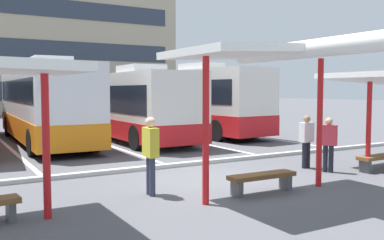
# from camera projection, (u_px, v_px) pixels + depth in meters

# --- Properties ---
(ground_plane) EXTENTS (160.00, 160.00, 0.00)m
(ground_plane) POSITION_uv_depth(u_px,v_px,m) (211.00, 180.00, 11.22)
(ground_plane) COLOR #515156
(terminal_building) EXTENTS (34.46, 10.52, 19.08)m
(terminal_building) POSITION_uv_depth(u_px,v_px,m) (7.00, 34.00, 44.47)
(terminal_building) COLOR tan
(terminal_building) RESTS_ON ground
(coach_bus_1) EXTENTS (2.73, 10.98, 3.70)m
(coach_bus_1) POSITION_uv_depth(u_px,v_px,m) (44.00, 105.00, 18.88)
(coach_bus_1) COLOR silver
(coach_bus_1) RESTS_ON ground
(coach_bus_2) EXTENTS (2.64, 10.17, 3.45)m
(coach_bus_2) POSITION_uv_depth(u_px,v_px,m) (131.00, 106.00, 20.10)
(coach_bus_2) COLOR silver
(coach_bus_2) RESTS_ON ground
(coach_bus_3) EXTENTS (3.30, 12.01, 3.74)m
(coach_bus_3) POSITION_uv_depth(u_px,v_px,m) (185.00, 101.00, 23.56)
(coach_bus_3) COLOR silver
(coach_bus_3) RESTS_ON ground
(lane_stripe_1) EXTENTS (0.16, 14.00, 0.01)m
(lane_stripe_1) POSITION_uv_depth(u_px,v_px,m) (7.00, 146.00, 17.86)
(lane_stripe_1) COLOR white
(lane_stripe_1) RESTS_ON ground
(lane_stripe_2) EXTENTS (0.16, 14.00, 0.01)m
(lane_stripe_2) POSITION_uv_depth(u_px,v_px,m) (95.00, 141.00, 19.76)
(lane_stripe_2) COLOR white
(lane_stripe_2) RESTS_ON ground
(lane_stripe_3) EXTENTS (0.16, 14.00, 0.01)m
(lane_stripe_3) POSITION_uv_depth(u_px,v_px,m) (167.00, 136.00, 21.66)
(lane_stripe_3) COLOR white
(lane_stripe_3) RESTS_ON ground
(lane_stripe_4) EXTENTS (0.16, 14.00, 0.01)m
(lane_stripe_4) POSITION_uv_depth(u_px,v_px,m) (228.00, 132.00, 23.56)
(lane_stripe_4) COLOR white
(lane_stripe_4) RESTS_ON ground
(waiting_shelter_1) EXTENTS (4.28, 4.52, 3.37)m
(waiting_shelter_1) POSITION_uv_depth(u_px,v_px,m) (276.00, 55.00, 9.18)
(waiting_shelter_1) COLOR red
(waiting_shelter_1) RESTS_ON ground
(bench_1) EXTENTS (1.71, 0.46, 0.45)m
(bench_1) POSITION_uv_depth(u_px,v_px,m) (262.00, 178.00, 9.75)
(bench_1) COLOR brown
(bench_1) RESTS_ON ground
(bench_2) EXTENTS (1.79, 0.47, 0.45)m
(bench_2) POSITION_uv_depth(u_px,v_px,m) (381.00, 159.00, 12.54)
(bench_2) COLOR brown
(bench_2) RESTS_ON ground
(platform_kerb) EXTENTS (44.00, 0.24, 0.12)m
(platform_kerb) POSITION_uv_depth(u_px,v_px,m) (174.00, 165.00, 13.02)
(platform_kerb) COLOR #ADADA8
(platform_kerb) RESTS_ON ground
(waiting_passenger_0) EXTENTS (0.48, 0.27, 1.60)m
(waiting_passenger_0) POSITION_uv_depth(u_px,v_px,m) (306.00, 138.00, 12.82)
(waiting_passenger_0) COLOR black
(waiting_passenger_0) RESTS_ON ground
(waiting_passenger_1) EXTENTS (0.43, 0.50, 1.57)m
(waiting_passenger_1) POSITION_uv_depth(u_px,v_px,m) (328.00, 141.00, 12.17)
(waiting_passenger_1) COLOR black
(waiting_passenger_1) RESTS_ON ground
(waiting_passenger_2) EXTENTS (0.25, 0.52, 1.76)m
(waiting_passenger_2) POSITION_uv_depth(u_px,v_px,m) (151.00, 150.00, 9.48)
(waiting_passenger_2) COLOR #33384C
(waiting_passenger_2) RESTS_ON ground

